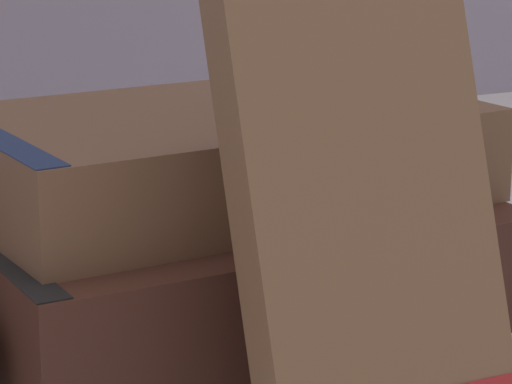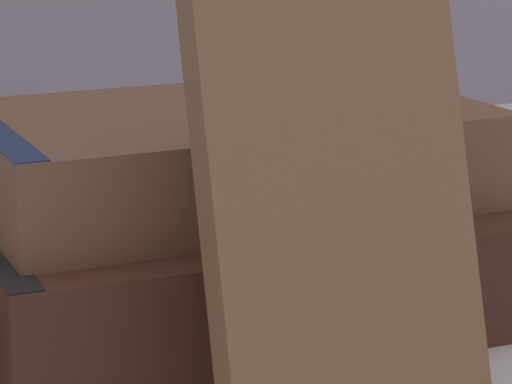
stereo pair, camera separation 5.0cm
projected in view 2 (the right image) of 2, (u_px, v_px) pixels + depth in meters
ground_plane at (151, 373)px, 0.43m from camera, size 3.00×3.00×0.00m
book_flat_bottom at (221, 265)px, 0.48m from camera, size 0.21×0.15×0.05m
book_flat_top at (214, 155)px, 0.48m from camera, size 0.21×0.14×0.04m
book_leaning_front at (336, 213)px, 0.38m from camera, size 0.09×0.07×0.15m
pocket_watch at (286, 104)px, 0.47m from camera, size 0.05×0.05×0.01m
reading_glasses at (6, 244)px, 0.58m from camera, size 0.11×0.07×0.00m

